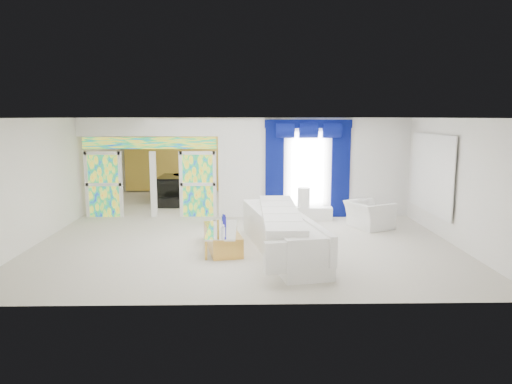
{
  "coord_description": "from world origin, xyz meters",
  "views": [
    {
      "loc": [
        0.06,
        -13.39,
        3.03
      ],
      "look_at": [
        0.3,
        -1.2,
        1.1
      ],
      "focal_mm": 33.47,
      "sensor_mm": 36.0,
      "label": 1
    }
  ],
  "objects_px": {
    "coffee_table": "(222,239)",
    "console_table": "(313,213)",
    "armchair": "(369,215)",
    "white_sofa": "(281,233)",
    "grand_piano": "(178,188)"
  },
  "relations": [
    {
      "from": "white_sofa",
      "to": "console_table",
      "type": "bearing_deg",
      "value": 59.64
    },
    {
      "from": "console_table",
      "to": "armchair",
      "type": "height_order",
      "value": "armchair"
    },
    {
      "from": "coffee_table",
      "to": "grand_piano",
      "type": "height_order",
      "value": "grand_piano"
    },
    {
      "from": "console_table",
      "to": "grand_piano",
      "type": "bearing_deg",
      "value": 141.68
    },
    {
      "from": "console_table",
      "to": "coffee_table",
      "type": "bearing_deg",
      "value": -129.6
    },
    {
      "from": "white_sofa",
      "to": "armchair",
      "type": "bearing_deg",
      "value": 30.58
    },
    {
      "from": "coffee_table",
      "to": "grand_piano",
      "type": "distance_m",
      "value": 6.96
    },
    {
      "from": "coffee_table",
      "to": "console_table",
      "type": "relative_size",
      "value": 1.79
    },
    {
      "from": "coffee_table",
      "to": "armchair",
      "type": "distance_m",
      "value": 4.4
    },
    {
      "from": "armchair",
      "to": "grand_piano",
      "type": "height_order",
      "value": "grand_piano"
    },
    {
      "from": "white_sofa",
      "to": "armchair",
      "type": "height_order",
      "value": "white_sofa"
    },
    {
      "from": "white_sofa",
      "to": "coffee_table",
      "type": "bearing_deg",
      "value": 156.75
    },
    {
      "from": "armchair",
      "to": "console_table",
      "type": "bearing_deg",
      "value": 26.66
    },
    {
      "from": "grand_piano",
      "to": "console_table",
      "type": "bearing_deg",
      "value": -36.48
    },
    {
      "from": "coffee_table",
      "to": "armchair",
      "type": "xyz_separation_m",
      "value": [
        3.93,
        1.97,
        0.15
      ]
    }
  ]
}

